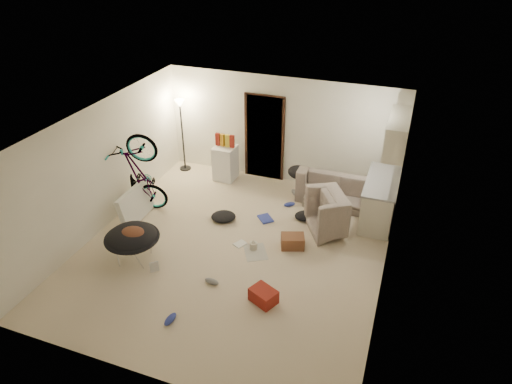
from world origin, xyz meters
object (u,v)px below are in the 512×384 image
(floor_lamp, at_px, (181,120))
(drink_case_a, at_px, (293,241))
(sofa, at_px, (341,190))
(juicer, at_px, (253,245))
(saucer_chair, at_px, (133,242))
(mini_fridge, at_px, (225,163))
(bicycle, at_px, (143,191))
(kitchen_counter, at_px, (379,201))
(tv_box, at_px, (135,205))
(armchair, at_px, (341,216))
(drink_case_b, at_px, (263,296))

(floor_lamp, bearing_deg, drink_case_a, -32.47)
(sofa, height_order, juicer, sofa)
(floor_lamp, xyz_separation_m, saucer_chair, (0.83, -3.55, -0.89))
(mini_fridge, bearing_deg, drink_case_a, -40.38)
(mini_fridge, relative_size, juicer, 3.94)
(mini_fridge, height_order, drink_case_a, mini_fridge)
(bicycle, bearing_deg, saucer_chair, -163.81)
(drink_case_a, bearing_deg, kitchen_counter, 28.06)
(floor_lamp, bearing_deg, mini_fridge, -4.95)
(mini_fridge, bearing_deg, saucer_chair, -93.28)
(tv_box, bearing_deg, saucer_chair, -59.62)
(armchair, bearing_deg, bicycle, 69.92)
(armchair, relative_size, tv_box, 0.96)
(floor_lamp, xyz_separation_m, drink_case_b, (3.39, -3.76, -1.19))
(kitchen_counter, height_order, juicer, kitchen_counter)
(drink_case_a, height_order, drink_case_b, drink_case_a)
(sofa, height_order, drink_case_a, sofa)
(sofa, xyz_separation_m, armchair, (0.22, -1.09, 0.04))
(armchair, bearing_deg, kitchen_counter, -75.70)
(kitchen_counter, relative_size, mini_fridge, 1.81)
(mini_fridge, distance_m, tv_box, 2.49)
(floor_lamp, distance_m, kitchen_counter, 4.95)
(sofa, xyz_separation_m, mini_fridge, (-2.81, 0.10, 0.14))
(mini_fridge, bearing_deg, armchair, -19.47)
(mini_fridge, xyz_separation_m, drink_case_a, (2.28, -2.08, -0.29))
(drink_case_b, distance_m, juicer, 1.41)
(saucer_chair, xyz_separation_m, juicer, (1.93, 1.04, -0.33))
(floor_lamp, bearing_deg, bicycle, -87.19)
(floor_lamp, relative_size, juicer, 8.60)
(sofa, bearing_deg, bicycle, 25.20)
(armchair, relative_size, mini_fridge, 1.17)
(kitchen_counter, bearing_deg, drink_case_a, -132.35)
(kitchen_counter, bearing_deg, tv_box, -160.20)
(sofa, relative_size, bicycle, 0.99)
(bicycle, bearing_deg, juicer, -109.60)
(drink_case_b, bearing_deg, mini_fridge, 146.74)
(bicycle, height_order, drink_case_b, bicycle)
(sofa, bearing_deg, kitchen_counter, 152.34)
(kitchen_counter, bearing_deg, sofa, 152.59)
(juicer, bearing_deg, mini_fridge, 123.62)
(drink_case_b, bearing_deg, armchair, 97.62)
(tv_box, bearing_deg, mini_fridge, 63.89)
(drink_case_a, bearing_deg, bicycle, 157.89)
(drink_case_a, xyz_separation_m, drink_case_b, (-0.04, -1.58, -0.00))
(kitchen_counter, height_order, drink_case_a, kitchen_counter)
(tv_box, distance_m, drink_case_b, 3.59)
(armchair, bearing_deg, drink_case_a, 109.58)
(drink_case_a, bearing_deg, mini_fridge, 117.94)
(mini_fridge, height_order, saucer_chair, mini_fridge)
(armchair, bearing_deg, mini_fridge, 38.03)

